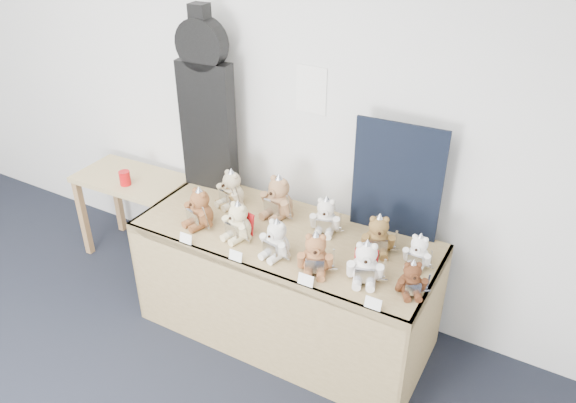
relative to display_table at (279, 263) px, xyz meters
The scene contains 22 objects.
room_shell 1.08m from the display_table, 100.07° to the left, with size 6.00×6.00×6.00m.
display_table is the anchor object (origin of this frame).
side_table 1.49m from the display_table, 169.76° to the left, with size 0.86×0.50×0.70m.
guitar_case 1.15m from the display_table, 154.33° to the left, with size 0.38×0.14×1.24m.
navy_board 0.87m from the display_table, 38.32° to the left, with size 0.54×0.02×0.71m, color black.
red_cup 1.42m from the display_table, behind, with size 0.08×0.08×0.11m, color red.
teddy_front_far_left 0.59m from the display_table, 169.66° to the right, with size 0.23×0.21×0.28m.
teddy_front_left 0.37m from the display_table, 158.04° to the right, with size 0.22×0.20×0.27m.
teddy_front_centre 0.31m from the display_table, 63.96° to the right, with size 0.21×0.19×0.26m.
teddy_front_right 0.46m from the display_table, 25.42° to the right, with size 0.23×0.22×0.27m.
teddy_front_far_right 0.67m from the display_table, ahead, with size 0.23×0.21×0.28m.
teddy_front_end 0.89m from the display_table, ahead, with size 0.18×0.18×0.22m.
teddy_back_left 0.60m from the display_table, 156.78° to the left, with size 0.23×0.21×0.28m.
teddy_back_centre_left 0.41m from the display_table, 121.11° to the left, with size 0.26×0.23×0.31m.
teddy_back_centre_right 0.41m from the display_table, 49.44° to the left, with size 0.22×0.20×0.26m.
teddy_back_right 0.65m from the display_table, 18.92° to the left, with size 0.22×0.21×0.27m.
teddy_back_end 0.86m from the display_table, 12.33° to the left, with size 0.18×0.14×0.22m.
teddy_back_far_left 0.60m from the display_table, 156.97° to the left, with size 0.20×0.20×0.26m.
entry_card_a 0.59m from the display_table, 146.92° to the right, with size 0.09×0.00×0.06m, color white.
entry_card_b 0.37m from the display_table, 109.80° to the right, with size 0.09×0.00×0.06m, color white.
entry_card_c 0.49m from the display_table, 40.40° to the right, with size 0.09×0.00×0.07m, color white.
entry_card_d 0.81m from the display_table, 21.57° to the right, with size 0.09×0.00×0.06m, color white.
Camera 1 is at (2.41, -0.46, 2.69)m, focal length 35.00 mm.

